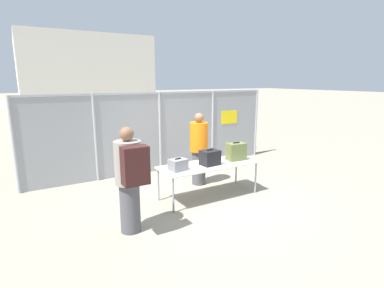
{
  "coord_description": "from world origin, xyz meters",
  "views": [
    {
      "loc": [
        -3.28,
        -4.99,
        2.47
      ],
      "look_at": [
        0.03,
        0.67,
        1.05
      ],
      "focal_mm": 28.0,
      "sensor_mm": 36.0,
      "label": 1
    }
  ],
  "objects": [
    {
      "name": "ground_plane",
      "position": [
        0.0,
        0.0,
        0.0
      ],
      "size": [
        120.0,
        120.0,
        0.0
      ],
      "primitive_type": "plane",
      "color": "gray"
    },
    {
      "name": "suitcase_grey",
      "position": [
        -0.68,
        -0.01,
        0.84
      ],
      "size": [
        0.37,
        0.3,
        0.25
      ],
      "color": "slate",
      "rests_on": "inspection_table"
    },
    {
      "name": "suitcase_olive",
      "position": [
        0.78,
        0.04,
        0.91
      ],
      "size": [
        0.42,
        0.29,
        0.41
      ],
      "color": "#566033",
      "rests_on": "inspection_table"
    },
    {
      "name": "security_worker_near",
      "position": [
        0.32,
        0.86,
        0.89
      ],
      "size": [
        0.42,
        0.42,
        1.71
      ],
      "rotation": [
        0.0,
        0.0,
        3.44
      ],
      "color": "#4C4C51",
      "rests_on": "ground_plane"
    },
    {
      "name": "inspection_table",
      "position": [
        0.09,
        0.07,
        0.67
      ],
      "size": [
        2.15,
        0.8,
        0.72
      ],
      "color": "silver",
      "rests_on": "ground_plane"
    },
    {
      "name": "suitcase_black",
      "position": [
        0.07,
        0.01,
        0.88
      ],
      "size": [
        0.39,
        0.32,
        0.34
      ],
      "color": "black",
      "rests_on": "inspection_table"
    },
    {
      "name": "fence_section",
      "position": [
        0.02,
        2.34,
        1.12
      ],
      "size": [
        6.92,
        0.07,
        2.15
      ],
      "color": "#9EA0A5",
      "rests_on": "ground_plane"
    },
    {
      "name": "utility_trailer",
      "position": [
        2.48,
        3.77,
        0.4
      ],
      "size": [
        3.56,
        2.19,
        0.7
      ],
      "color": "silver",
      "rests_on": "ground_plane"
    },
    {
      "name": "distant_hangar",
      "position": [
        3.8,
        33.01,
        3.56
      ],
      "size": [
        13.42,
        12.46,
        7.11
      ],
      "color": "beige",
      "rests_on": "ground_plane"
    },
    {
      "name": "traveler_hooded",
      "position": [
        -1.85,
        -0.59,
        0.96
      ],
      "size": [
        0.43,
        0.67,
        1.75
      ],
      "rotation": [
        0.0,
        0.0,
        -0.17
      ],
      "color": "#4C4C51",
      "rests_on": "ground_plane"
    }
  ]
}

